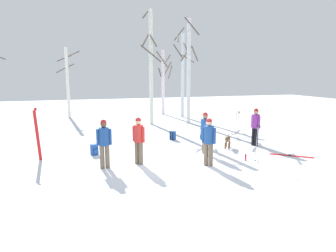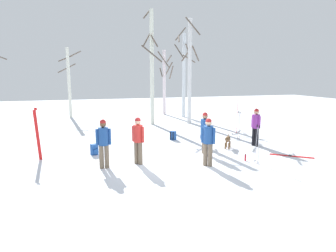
{
  "view_description": "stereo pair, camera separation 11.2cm",
  "coord_description": "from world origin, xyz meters",
  "px_view_note": "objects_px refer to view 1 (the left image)",
  "views": [
    {
      "loc": [
        -3.17,
        -9.66,
        3.21
      ],
      "look_at": [
        0.53,
        2.38,
        1.0
      ],
      "focal_mm": 31.41,
      "sensor_mm": 36.0,
      "label": 1
    },
    {
      "loc": [
        -3.06,
        -9.69,
        3.21
      ],
      "look_at": [
        0.53,
        2.38,
        1.0
      ],
      "focal_mm": 31.41,
      "sensor_mm": 36.0,
      "label": 2
    }
  ],
  "objects_px": {
    "water_bottle_0": "(246,157)",
    "birch_tree_1": "(68,81)",
    "birch_tree_3": "(163,81)",
    "birch_tree_5": "(183,74)",
    "ski_pair_planted_0": "(236,116)",
    "backpack_1": "(173,136)",
    "person_0": "(205,130)",
    "birch_tree_4": "(189,69)",
    "person_2": "(255,124)",
    "ski_pair_lying_0": "(291,156)",
    "dog": "(228,140)",
    "backpack_2": "(94,150)",
    "person_1": "(139,138)",
    "backpack_0": "(203,136)",
    "person_4": "(104,141)",
    "ski_poles_1": "(258,143)",
    "ski_pair_planted_1": "(37,134)",
    "birch_tree_2": "(151,66)",
    "person_3": "(209,139)",
    "ski_poles_0": "(238,124)"
  },
  "relations": [
    {
      "from": "water_bottle_0",
      "to": "birch_tree_1",
      "type": "relative_size",
      "value": 0.05
    },
    {
      "from": "birch_tree_3",
      "to": "birch_tree_5",
      "type": "xyz_separation_m",
      "value": [
        0.97,
        -1.85,
        0.55
      ]
    },
    {
      "from": "ski_pair_planted_0",
      "to": "backpack_1",
      "type": "height_order",
      "value": "ski_pair_planted_0"
    },
    {
      "from": "person_0",
      "to": "birch_tree_4",
      "type": "bearing_deg",
      "value": 74.09
    },
    {
      "from": "person_2",
      "to": "ski_pair_planted_0",
      "type": "height_order",
      "value": "ski_pair_planted_0"
    },
    {
      "from": "person_2",
      "to": "ski_pair_lying_0",
      "type": "height_order",
      "value": "person_2"
    },
    {
      "from": "person_2",
      "to": "birch_tree_3",
      "type": "height_order",
      "value": "birch_tree_3"
    },
    {
      "from": "ski_pair_planted_0",
      "to": "dog",
      "type": "bearing_deg",
      "value": -125.51
    },
    {
      "from": "backpack_2",
      "to": "birch_tree_4",
      "type": "height_order",
      "value": "birch_tree_4"
    },
    {
      "from": "ski_pair_planted_0",
      "to": "ski_pair_lying_0",
      "type": "distance_m",
      "value": 5.05
    },
    {
      "from": "dog",
      "to": "person_1",
      "type": "bearing_deg",
      "value": -164.79
    },
    {
      "from": "person_1",
      "to": "backpack_1",
      "type": "height_order",
      "value": "person_1"
    },
    {
      "from": "dog",
      "to": "backpack_0",
      "type": "distance_m",
      "value": 1.9
    },
    {
      "from": "dog",
      "to": "backpack_0",
      "type": "height_order",
      "value": "dog"
    },
    {
      "from": "person_4",
      "to": "birch_tree_1",
      "type": "distance_m",
      "value": 13.51
    },
    {
      "from": "ski_poles_1",
      "to": "backpack_1",
      "type": "bearing_deg",
      "value": 110.72
    },
    {
      "from": "ski_pair_planted_0",
      "to": "birch_tree_1",
      "type": "height_order",
      "value": "birch_tree_1"
    },
    {
      "from": "dog",
      "to": "water_bottle_0",
      "type": "bearing_deg",
      "value": -98.01
    },
    {
      "from": "ski_pair_planted_0",
      "to": "birch_tree_3",
      "type": "bearing_deg",
      "value": 101.56
    },
    {
      "from": "ski_poles_1",
      "to": "ski_pair_planted_1",
      "type": "bearing_deg",
      "value": 160.06
    },
    {
      "from": "ski_pair_planted_0",
      "to": "birch_tree_2",
      "type": "relative_size",
      "value": 0.26
    },
    {
      "from": "birch_tree_2",
      "to": "dog",
      "type": "bearing_deg",
      "value": -76.82
    },
    {
      "from": "person_2",
      "to": "birch_tree_2",
      "type": "distance_m",
      "value": 8.23
    },
    {
      "from": "backpack_2",
      "to": "birch_tree_5",
      "type": "relative_size",
      "value": 0.07
    },
    {
      "from": "person_3",
      "to": "dog",
      "type": "distance_m",
      "value": 2.86
    },
    {
      "from": "ski_pair_planted_1",
      "to": "backpack_2",
      "type": "relative_size",
      "value": 4.55
    },
    {
      "from": "ski_pair_planted_1",
      "to": "birch_tree_2",
      "type": "bearing_deg",
      "value": 47.79
    },
    {
      "from": "backpack_0",
      "to": "birch_tree_2",
      "type": "xyz_separation_m",
      "value": [
        -1.35,
        5.31,
        3.51
      ]
    },
    {
      "from": "person_0",
      "to": "backpack_1",
      "type": "relative_size",
      "value": 3.9
    },
    {
      "from": "ski_poles_0",
      "to": "ski_poles_1",
      "type": "bearing_deg",
      "value": -110.6
    },
    {
      "from": "ski_poles_0",
      "to": "birch_tree_2",
      "type": "bearing_deg",
      "value": 118.06
    },
    {
      "from": "ski_pair_lying_0",
      "to": "backpack_2",
      "type": "distance_m",
      "value": 7.92
    },
    {
      "from": "person_1",
      "to": "birch_tree_3",
      "type": "height_order",
      "value": "birch_tree_3"
    },
    {
      "from": "ski_poles_0",
      "to": "backpack_0",
      "type": "height_order",
      "value": "ski_poles_0"
    },
    {
      "from": "birch_tree_4",
      "to": "ski_poles_0",
      "type": "bearing_deg",
      "value": -83.91
    },
    {
      "from": "birch_tree_1",
      "to": "person_1",
      "type": "bearing_deg",
      "value": -78.51
    },
    {
      "from": "water_bottle_0",
      "to": "ski_poles_1",
      "type": "bearing_deg",
      "value": -59.02
    },
    {
      "from": "ski_pair_planted_0",
      "to": "birch_tree_1",
      "type": "xyz_separation_m",
      "value": [
        -9.07,
        8.97,
        1.8
      ]
    },
    {
      "from": "person_0",
      "to": "backpack_0",
      "type": "xyz_separation_m",
      "value": [
        1.01,
        2.39,
        -0.77
      ]
    },
    {
      "from": "birch_tree_2",
      "to": "birch_tree_3",
      "type": "height_order",
      "value": "birch_tree_2"
    },
    {
      "from": "person_1",
      "to": "birch_tree_4",
      "type": "distance_m",
      "value": 9.83
    },
    {
      "from": "person_0",
      "to": "person_4",
      "type": "xyz_separation_m",
      "value": [
        -4.09,
        -0.75,
        0.0
      ]
    },
    {
      "from": "person_4",
      "to": "ski_poles_0",
      "type": "distance_m",
      "value": 7.33
    },
    {
      "from": "dog",
      "to": "backpack_2",
      "type": "height_order",
      "value": "dog"
    },
    {
      "from": "ski_poles_0",
      "to": "backpack_2",
      "type": "distance_m",
      "value": 7.12
    },
    {
      "from": "backpack_1",
      "to": "birch_tree_2",
      "type": "distance_m",
      "value": 6.0
    },
    {
      "from": "person_0",
      "to": "backpack_0",
      "type": "height_order",
      "value": "person_0"
    },
    {
      "from": "person_3",
      "to": "ski_pair_planted_1",
      "type": "xyz_separation_m",
      "value": [
        -5.86,
        2.56,
        0.01
      ]
    },
    {
      "from": "person_2",
      "to": "birch_tree_5",
      "type": "height_order",
      "value": "birch_tree_5"
    },
    {
      "from": "person_1",
      "to": "birch_tree_5",
      "type": "relative_size",
      "value": 0.26
    }
  ]
}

